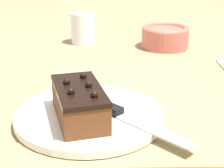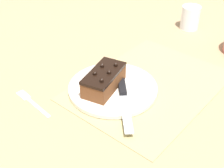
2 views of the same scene
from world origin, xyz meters
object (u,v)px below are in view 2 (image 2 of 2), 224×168
Objects in this scene: cake_plate at (113,88)px; chocolate_cake at (104,80)px; dessert_fork at (31,101)px; serving_knife at (123,95)px; drinking_glass at (190,18)px.

cake_plate is 1.61× the size of chocolate_cake.
serving_knife is at bearing -43.33° from dessert_fork.
chocolate_cake is (0.02, -0.01, 0.03)m from cake_plate.
drinking_glass reaches higher than serving_knife.
drinking_glass reaches higher than cake_plate.
dessert_fork is (0.16, -0.12, -0.04)m from chocolate_cake.
chocolate_cake is 0.07m from serving_knife.
drinking_glass is at bearing -124.54° from serving_knife.
chocolate_cake is at bearing -33.74° from cake_plate.
chocolate_cake is at bearing -41.59° from serving_knife.
cake_plate is at bearing -63.25° from serving_knife.
chocolate_cake is 0.21m from dessert_fork.
drinking_glass is 0.70m from dessert_fork.
serving_knife reaches higher than dessert_fork.
dessert_fork is (0.18, -0.14, -0.01)m from cake_plate.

